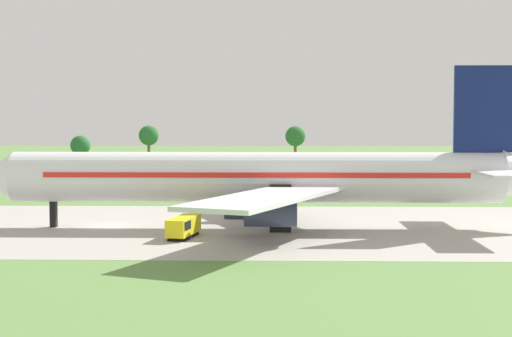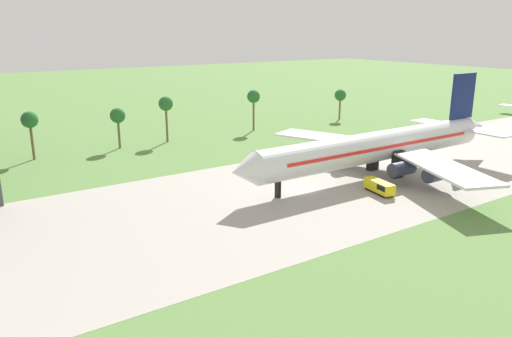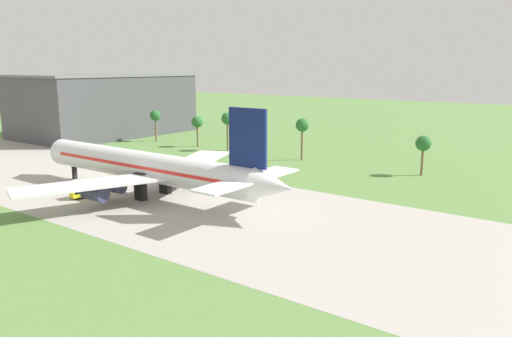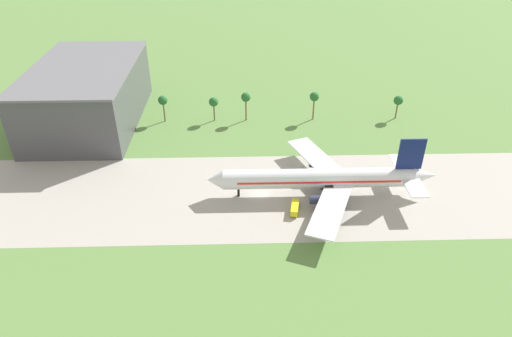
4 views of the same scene
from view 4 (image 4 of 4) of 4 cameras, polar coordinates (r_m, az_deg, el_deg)
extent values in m
plane|color=#5B8442|center=(137.26, 0.48, -3.23)|extent=(600.00, 600.00, 0.00)
cube|color=#A8A399|center=(137.25, 0.48, -3.22)|extent=(320.00, 44.00, 0.02)
cylinder|color=white|center=(135.02, 7.75, -1.22)|extent=(55.79, 5.77, 5.77)
cone|color=white|center=(133.61, -5.14, -1.43)|extent=(4.61, 5.65, 5.65)
cone|color=white|center=(143.20, 20.31, -0.81)|extent=(7.21, 5.48, 5.48)
cube|color=red|center=(134.78, 7.77, -1.07)|extent=(47.42, 5.88, 0.58)
cube|color=navy|center=(137.62, 18.82, 1.70)|extent=(7.50, 0.50, 9.80)
cube|color=white|center=(141.19, 18.44, -0.71)|extent=(5.19, 23.06, 0.30)
cube|color=white|center=(125.36, 9.29, -4.92)|extent=(16.78, 27.15, 0.44)
cube|color=white|center=(146.73, 7.60, 1.30)|extent=(16.78, 27.15, 0.44)
cylinder|color=#2D334C|center=(130.88, 7.86, -3.89)|extent=(5.19, 2.59, 2.59)
cylinder|color=#2D334C|center=(126.76, 9.28, -5.40)|extent=(5.19, 2.59, 2.59)
cylinder|color=#2D334C|center=(142.11, 7.06, -0.59)|extent=(5.19, 2.59, 2.59)
cylinder|color=#2D334C|center=(147.27, 7.66, 0.65)|extent=(5.19, 2.59, 2.59)
cube|color=black|center=(135.14, -2.21, -2.52)|extent=(0.70, 0.90, 5.28)
cube|color=black|center=(134.73, 9.02, -3.08)|extent=(2.40, 1.20, 5.28)
cube|color=black|center=(139.85, 8.60, -1.58)|extent=(2.40, 1.20, 5.28)
cube|color=black|center=(130.94, 4.85, -5.26)|extent=(2.75, 5.72, 0.40)
cube|color=yellow|center=(130.27, 4.88, -4.88)|extent=(3.12, 6.71, 1.81)
cube|color=black|center=(128.70, 4.82, -5.26)|extent=(2.41, 2.59, 0.90)
cube|color=#47474C|center=(186.20, -20.28, 8.55)|extent=(36.00, 60.00, 21.49)
cube|color=slate|center=(182.35, -20.94, 11.73)|extent=(36.72, 61.20, 0.80)
cylinder|color=brown|center=(178.34, -1.26, 7.39)|extent=(0.56, 0.56, 9.12)
sphere|color=#28662D|center=(176.22, -1.28, 8.91)|extent=(3.60, 3.60, 3.60)
cylinder|color=brown|center=(181.19, -11.41, 7.00)|extent=(0.56, 0.56, 8.22)
sphere|color=#28662D|center=(179.27, -11.57, 8.36)|extent=(3.60, 3.60, 3.60)
cylinder|color=brown|center=(180.40, 7.20, 7.42)|extent=(0.56, 0.56, 8.99)
sphere|color=#28662D|center=(178.33, 7.31, 8.90)|extent=(3.60, 3.60, 3.60)
cylinder|color=brown|center=(179.10, -5.26, 7.05)|extent=(0.56, 0.56, 7.31)
sphere|color=#28662D|center=(177.33, -5.32, 8.29)|extent=(3.60, 3.60, 3.60)
cylinder|color=brown|center=(188.54, 17.17, 6.99)|extent=(0.56, 0.56, 7.01)
sphere|color=#28662D|center=(186.92, 17.37, 8.13)|extent=(3.60, 3.60, 3.60)
camera|label=1|loc=(74.96, 22.87, -37.24)|focal=55.00mm
camera|label=2|loc=(86.10, -37.81, -13.50)|focal=35.00mm
camera|label=3|loc=(120.78, 53.33, -9.41)|focal=35.00mm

